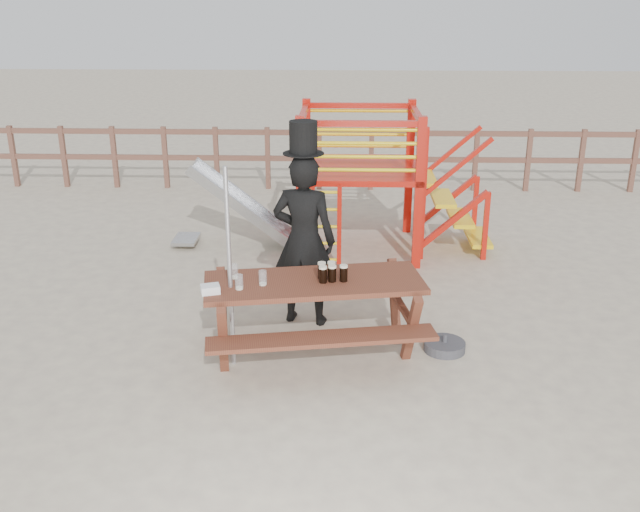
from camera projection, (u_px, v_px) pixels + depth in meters
The scene contains 10 objects.
ground at pixel (343, 363), 7.37m from camera, with size 60.00×60.00×0.00m, color beige.
back_fence at pixel (345, 152), 13.68m from camera, with size 15.09×0.09×1.20m.
playground_fort at pixel (354, 178), 10.35m from camera, with size 4.71×1.84×2.10m.
picnic_table at pixel (314, 309), 7.35m from camera, with size 2.44×1.88×0.86m.
man_with_hat at pixel (304, 236), 7.98m from camera, with size 0.80×0.61×2.33m.
metal_pole at pixel (230, 270), 7.01m from camera, with size 0.05×0.05×2.08m, color #B2B2B7.
parasol_base at pixel (444, 346), 7.62m from camera, with size 0.44×0.44×0.19m.
paper_bag at pixel (210, 289), 6.91m from camera, with size 0.18×0.14×0.08m, color white.
stout_pints at pixel (330, 272), 7.21m from camera, with size 0.31×0.22×0.17m.
empty_glasses at pixel (245, 278), 7.12m from camera, with size 0.39×0.36×0.15m.
Camera 1 is at (-0.00, -6.53, 3.60)m, focal length 40.00 mm.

